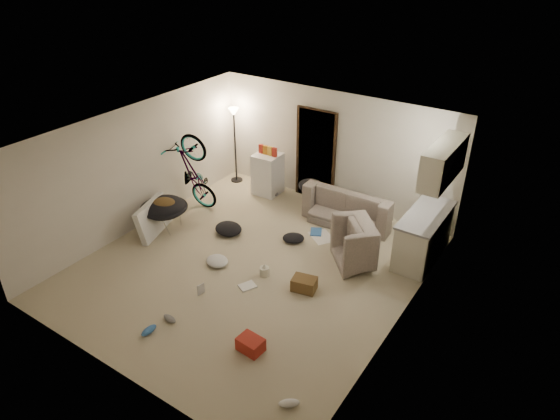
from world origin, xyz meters
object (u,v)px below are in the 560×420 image
Objects in this scene: armchair at (370,247)px; drink_case_b at (251,344)px; mini_fridge at (268,174)px; sofa at (350,209)px; saucer_chair at (164,211)px; floor_lamp at (234,129)px; drink_case_a at (304,284)px; juicer at (264,271)px; bicycle at (195,188)px; tv_box at (153,218)px; kitchen_counter at (423,236)px.

armchair is 2.64× the size of drink_case_b.
sofa is at bearing -4.51° from mini_fridge.
saucer_chair reaches higher than drink_case_b.
drink_case_a is at bearing -37.19° from floor_lamp.
juicer is at bearing -44.81° from floor_lamp.
bicycle is 1.72m from mini_fridge.
tv_box reaches higher than saucer_chair.
floor_lamp reaches higher than armchair.
armchair is 4.02× the size of juicer.
kitchen_counter is 3.86m from drink_case_b.
floor_lamp reaches higher than tv_box.
saucer_chair is at bearing -86.08° from floor_lamp.
tv_box reaches higher than armchair.
bicycle is 1.80× the size of tv_box.
bicycle reaches higher than drink_case_b.
bicycle is at bearing 72.68° from tv_box.
sofa is 3.34m from bicycle.
tv_box is at bearing -106.47° from saucer_chair.
sofa is (3.14, -0.20, -1.03)m from floor_lamp.
floor_lamp is at bearing 135.19° from juicer.
tv_box is 4.22× the size of juicer.
tv_box is at bearing -110.17° from mini_fridge.
floor_lamp is 2.71m from saucer_chair.
armchair is 4.12m from saucer_chair.
kitchen_counter is 3.88m from mini_fridge.
kitchen_counter is 0.82× the size of bicycle.
sofa is 4.13m from drink_case_b.
floor_lamp is 5.75m from drink_case_b.
saucer_chair is 3.94× the size of juicer.
sofa is at bearing 23.20° from tv_box.
armchair is (0.97, -1.13, 0.04)m from sofa.
sofa is (-1.69, 0.45, -0.17)m from kitchen_counter.
juicer is (-1.35, -1.41, -0.22)m from armchair.
sofa is 1.85× the size of tv_box.
tv_box is (-4.01, -1.47, 0.02)m from armchair.
armchair is 0.95× the size of tv_box.
drink_case_a is 0.79m from juicer.
bicycle reaches higher than juicer.
sofa is 2.52m from drink_case_a.
floor_lamp reaches higher than bicycle.
floor_lamp reaches higher than kitchen_counter.
drink_case_a is 1.09× the size of drink_case_b.
armchair reaches higher than drink_case_b.
juicer is at bearing -134.87° from kitchen_counter.
floor_lamp is 1.00× the size of bicycle.
floor_lamp is 4.52× the size of drink_case_a.
bicycle is at bearing -169.05° from kitchen_counter.
drink_case_b is 1.79m from juicer.
tv_box is (-0.89, -2.70, -0.14)m from mini_fridge.
armchair is 0.53× the size of bicycle.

